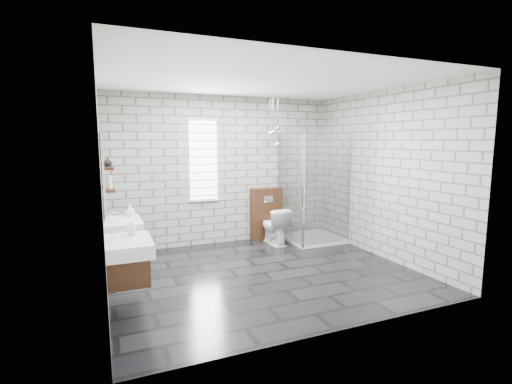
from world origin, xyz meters
TOP-DOWN VIEW (x-y plane):
  - floor at (0.00, 0.00)m, footprint 4.20×3.60m
  - ceiling at (0.00, 0.00)m, footprint 4.20×3.60m
  - wall_back at (0.00, 1.81)m, footprint 4.20×0.02m
  - wall_front at (0.00, -1.81)m, footprint 4.20×0.02m
  - wall_left at (-2.11, 0.00)m, footprint 0.02×3.60m
  - wall_right at (2.11, 0.00)m, footprint 0.02×3.60m
  - vanity_left at (-1.91, -0.62)m, footprint 0.47×0.70m
  - vanity_right at (-1.91, 0.44)m, footprint 0.47×0.70m
  - shelf_lower at (-2.03, -0.05)m, footprint 0.14×0.30m
  - shelf_upper at (-2.03, -0.05)m, footprint 0.14×0.30m
  - window at (-0.40, 1.78)m, footprint 0.56×0.05m
  - cistern_panel at (0.80, 1.70)m, footprint 0.60×0.20m
  - flush_plate at (0.80, 1.60)m, footprint 0.18×0.01m
  - shower_enclosure at (1.50, 1.18)m, footprint 1.00×1.00m
  - pendant_cluster at (0.80, 1.37)m, footprint 0.25×0.28m
  - toilet at (0.80, 1.33)m, footprint 0.42×0.68m
  - soap_bottle_a at (-1.82, -0.45)m, footprint 0.09×0.09m
  - soap_bottle_b at (-1.75, 0.67)m, footprint 0.14×0.14m
  - soap_bottle_c at (-2.02, -0.07)m, footprint 0.10×0.10m
  - vase at (-2.02, 0.05)m, footprint 0.14×0.14m

SIDE VIEW (x-z plane):
  - floor at x=0.00m, z-range -0.02..0.00m
  - toilet at x=0.80m, z-range 0.00..0.68m
  - cistern_panel at x=0.80m, z-range 0.00..1.00m
  - shower_enclosure at x=1.50m, z-range -0.51..1.52m
  - vanity_left at x=-1.91m, z-range -0.03..1.54m
  - vanity_right at x=-1.91m, z-range -0.03..1.54m
  - flush_plate at x=0.80m, z-range 0.74..0.86m
  - soap_bottle_b at x=-1.75m, z-range 0.85..1.02m
  - soap_bottle_a at x=-1.82m, z-range 0.85..1.02m
  - shelf_lower at x=-2.03m, z-range 1.31..1.33m
  - wall_back at x=0.00m, z-range 0.00..2.70m
  - wall_front at x=0.00m, z-range 0.00..2.70m
  - wall_left at x=-2.11m, z-range 0.00..2.70m
  - wall_right at x=2.11m, z-range 0.00..2.70m
  - soap_bottle_c at x=-2.02m, z-range 1.33..1.53m
  - window at x=-0.40m, z-range 0.81..2.29m
  - shelf_upper at x=-2.03m, z-range 1.57..1.59m
  - vase at x=-2.02m, z-range 1.59..1.70m
  - pendant_cluster at x=0.80m, z-range 1.58..2.49m
  - ceiling at x=0.00m, z-range 2.70..2.72m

